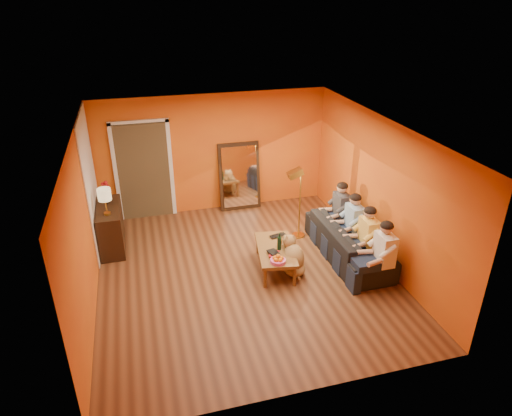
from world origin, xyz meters
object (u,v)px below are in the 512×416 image
object	(u,v)px
table_lamp	(105,202)
person_mid_right	(354,224)
vase	(107,197)
wine_bottle	(279,242)
sofa	(348,241)
sideboard	(111,227)
dog	(293,255)
tumbler	(280,242)
person_far_left	(384,254)
laptop	(279,237)
person_mid_left	(368,238)
person_far_right	(341,211)
coffee_table	(275,258)
mirror_frame	(239,176)
floor_lamp	(300,204)

from	to	relation	value
table_lamp	person_mid_right	size ratio (longest dim) A/B	0.42
vase	wine_bottle	bearing A→B (deg)	-32.92
sofa	wine_bottle	world-z (taller)	wine_bottle
sideboard	sofa	world-z (taller)	sideboard
dog	tumbler	bearing A→B (deg)	94.28
table_lamp	person_far_left	bearing A→B (deg)	-26.86
laptop	person_far_left	bearing A→B (deg)	-58.18
sofa	person_mid_left	bearing A→B (deg)	-163.89
person_far_right	person_mid_right	bearing A→B (deg)	-90.00
laptop	coffee_table	bearing A→B (deg)	-131.86
wine_bottle	sofa	bearing A→B (deg)	3.69
tumbler	wine_bottle	bearing A→B (deg)	-112.38
sideboard	coffee_table	bearing A→B (deg)	-28.91
person_far_left	laptop	size ratio (longest dim) A/B	3.86
person_far_right	mirror_frame	bearing A→B (deg)	129.12
sideboard	person_far_right	size ratio (longest dim) A/B	0.97
person_mid_left	tumbler	bearing A→B (deg)	159.76
floor_lamp	person_mid_right	xyz separation A→B (m)	(0.75, -0.86, -0.11)
wine_bottle	tumbler	bearing A→B (deg)	67.62
person_mid_left	vase	xyz separation A→B (m)	(-4.37, 2.21, 0.33)
person_mid_right	tumbler	size ratio (longest dim) A/B	11.81
tumbler	laptop	size ratio (longest dim) A/B	0.33
sofa	wine_bottle	xyz separation A→B (m)	(-1.38, -0.09, 0.25)
floor_lamp	person_mid_right	size ratio (longest dim) A/B	1.18
coffee_table	person_far_left	bearing A→B (deg)	-22.22
coffee_table	person_mid_left	world-z (taller)	person_mid_left
tumbler	vase	distance (m)	3.41
dog	person_mid_left	size ratio (longest dim) A/B	0.58
sideboard	floor_lamp	bearing A→B (deg)	-8.72
person_far_right	tumbler	world-z (taller)	person_far_right
person_far_right	wine_bottle	world-z (taller)	person_far_right
table_lamp	tumbler	xyz separation A→B (m)	(2.93, -1.13, -0.64)
mirror_frame	tumbler	distance (m)	2.53
dog	person_far_right	world-z (taller)	person_far_right
dog	wine_bottle	distance (m)	0.34
sideboard	vase	world-z (taller)	vase
sideboard	tumbler	xyz separation A→B (m)	(2.93, -1.43, 0.04)
wine_bottle	laptop	bearing A→B (deg)	72.00
person_mid_right	wine_bottle	distance (m)	1.52
sofa	coffee_table	bearing A→B (deg)	91.56
sofa	tumbler	bearing A→B (deg)	86.46
sofa	tumbler	distance (m)	1.32
sideboard	table_lamp	bearing A→B (deg)	-90.00
dog	person_mid_right	bearing A→B (deg)	-4.94
table_lamp	sofa	world-z (taller)	table_lamp
sideboard	person_far_right	world-z (taller)	person_far_right
sofa	floor_lamp	world-z (taller)	floor_lamp
person_far_left	wine_bottle	bearing A→B (deg)	148.89
floor_lamp	vase	xyz separation A→B (m)	(-3.62, 0.80, 0.22)
sideboard	person_mid_right	xyz separation A→B (m)	(4.37, -1.41, 0.18)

